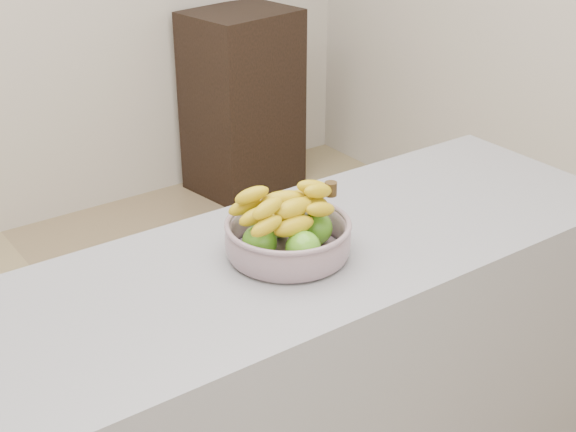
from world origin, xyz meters
The scene contains 3 objects.
counter centered at (0.00, -0.31, 0.45)m, with size 2.00×0.60×0.90m, color gray.
cabinet centered at (1.27, 1.78, 0.47)m, with size 0.53×0.42×0.95m, color black.
fruit_bowl centered at (0.07, -0.31, 0.95)m, with size 0.29×0.29×0.16m.
Camera 1 is at (-0.87, -1.63, 1.81)m, focal length 50.00 mm.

